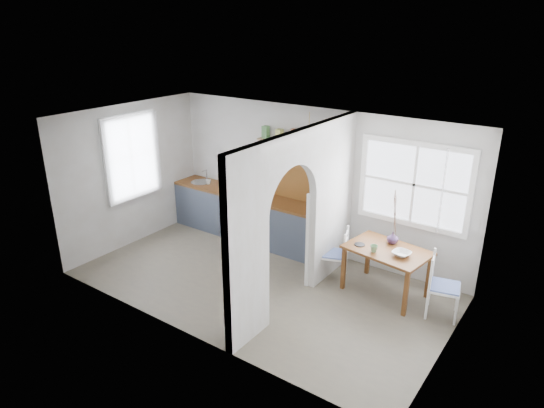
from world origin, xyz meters
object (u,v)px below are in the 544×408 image
Objects in this scene: chair_left at (334,254)px; chair_right at (444,286)px; dining_table at (385,271)px; vase at (393,238)px; kettle at (326,206)px.

chair_right is at bearing 68.68° from chair_left.
chair_left reaches higher than dining_table.
chair_right reaches higher than dining_table.
kettle is at bearing 172.91° from vase.
chair_left is 4.65× the size of vase.
kettle is 1.29m from vase.
dining_table is 1.28× the size of chair_right.
chair_right is (1.78, -0.06, 0.03)m from chair_left.
kettle reaches higher than chair_left.
vase reaches higher than dining_table.
kettle reaches higher than vase.
kettle is (-1.29, 0.39, 0.65)m from dining_table.
dining_table is 1.37× the size of chair_left.
chair_left is at bearing 75.03° from chair_right.
chair_right is at bearing -5.23° from kettle.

